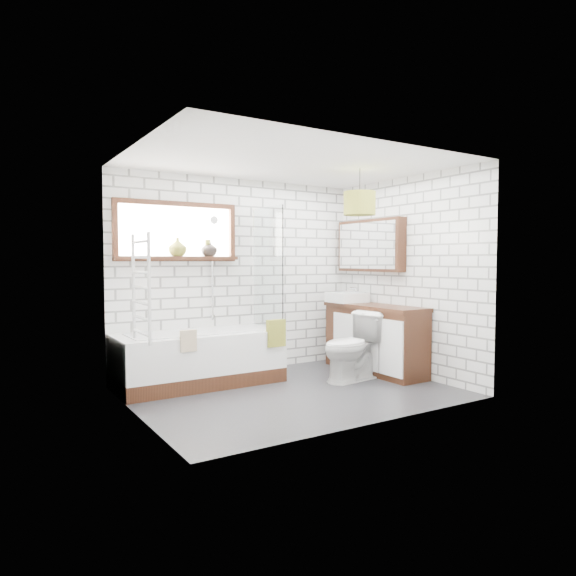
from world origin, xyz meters
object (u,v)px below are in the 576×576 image
toilet (353,347)px  vanity (375,338)px  bathtub (199,358)px  pendant (360,203)px  basin (347,297)px

toilet → vanity: bearing=103.9°
vanity → bathtub: bearing=165.2°
vanity → pendant: pendant is taller
vanity → toilet: bearing=-158.1°
toilet → pendant: (-0.10, -0.22, 1.69)m
basin → toilet: size_ratio=0.57×
bathtub → pendant: pendant is taller
vanity → pendant: size_ratio=4.24×
vanity → basin: 0.71m
pendant → toilet: bearing=66.9°
toilet → bathtub: bearing=-123.9°
toilet → pendant: bearing=-31.1°
bathtub → pendant: (1.55, -1.02, 1.79)m
bathtub → toilet: toilet is taller
bathtub → basin: basin is taller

